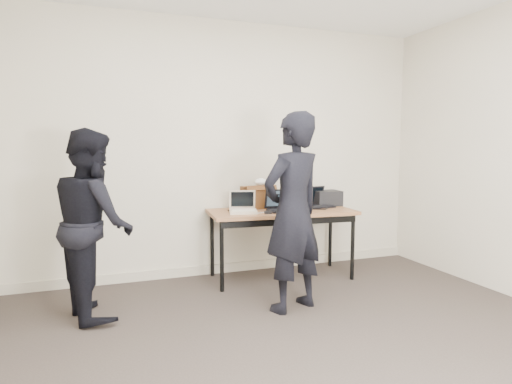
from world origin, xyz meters
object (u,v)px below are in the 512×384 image
laptop_right (316,202)px  equipment_box (327,198)px  person_typist (293,212)px  person_observer (93,223)px  leather_satchel (258,197)px  desk (282,216)px  laptop_center (281,206)px  laptop_beige (243,208)px

laptop_right → equipment_box: size_ratio=1.16×
person_typist → person_observer: size_ratio=1.09×
laptop_right → equipment_box: (0.17, 0.07, 0.03)m
person_observer → person_typist: bearing=-119.7°
leather_satchel → desk: bearing=-60.8°
laptop_center → person_typist: size_ratio=0.17×
laptop_center → person_observer: size_ratio=0.19×
laptop_center → leather_satchel: leather_satchel is taller
laptop_beige → equipment_box: size_ratio=1.12×
leather_satchel → person_typist: person_typist is taller
person_typist → person_observer: 1.64m
laptop_center → laptop_right: 0.51m
leather_satchel → person_observer: 1.76m
laptop_right → person_typist: (-0.72, -0.96, 0.06)m
person_observer → laptop_center: bearing=-92.5°
person_typist → leather_satchel: bearing=-114.8°
laptop_beige → leather_satchel: 0.35m
laptop_center → laptop_right: (0.49, 0.15, 0.00)m
laptop_center → laptop_right: laptop_right is taller
leather_satchel → equipment_box: 0.81m
laptop_right → person_observer: person_observer is taller
equipment_box → laptop_center: bearing=-161.7°
laptop_center → equipment_box: size_ratio=1.00×
desk → laptop_beige: laptop_beige is taller
laptop_center → leather_satchel: size_ratio=0.75×
equipment_box → person_observer: 2.53m
desk → leather_satchel: (-0.18, 0.23, 0.19)m
laptop_beige → leather_satchel: size_ratio=0.85×
leather_satchel → equipment_box: (0.81, -0.04, -0.04)m
desk → laptop_right: size_ratio=4.59×
laptop_right → person_observer: (-2.29, -0.51, -0.01)m
desk → equipment_box: size_ratio=5.33×
laptop_right → leather_satchel: (-0.64, 0.10, 0.08)m
leather_satchel → person_typist: 1.06m
laptop_beige → equipment_box: laptop_beige is taller
laptop_beige → equipment_box: (1.06, 0.19, 0.04)m
equipment_box → person_observer: bearing=-166.8°
laptop_center → person_observer: 1.84m
equipment_box → laptop_beige: bearing=-169.6°
person_observer → laptop_right: bearing=-91.4°
laptop_center → equipment_box: bearing=19.4°
leather_satchel → laptop_center: bearing=-66.9°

